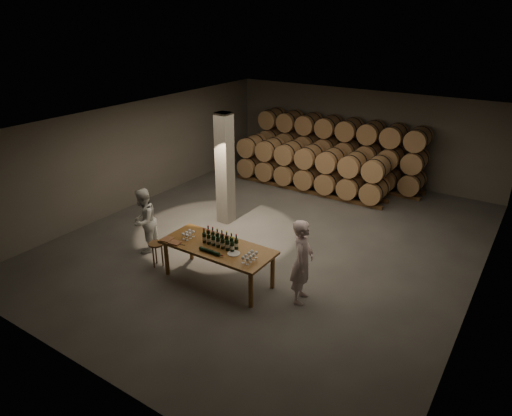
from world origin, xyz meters
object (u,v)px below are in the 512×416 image
Objects in this scene: person_man at (302,262)px; bottle_cluster at (220,241)px; stool at (156,247)px; person_woman at (144,221)px; tasting_table at (218,250)px; plate at (234,253)px; notebook_near at (175,243)px.

bottle_cluster is at bearing 86.35° from person_man.
stool is 3.65m from person_man.
bottle_cluster is 2.50m from person_woman.
person_woman is (-2.44, 0.12, 0.05)m from tasting_table.
plate is 1.43m from notebook_near.
person_man reaches higher than person_woman.
bottle_cluster is 1.41× the size of stool.
stool is (-2.15, -0.19, -0.40)m from plate.
stool is at bearing -175.00° from plate.
tasting_table is 2.99× the size of bottle_cluster.
tasting_table is 0.53m from plate.
plate is (0.51, -0.09, 0.11)m from tasting_table.
tasting_table is 1.39× the size of person_man.
bottle_cluster reaches higher than plate.
bottle_cluster is at bearing 20.16° from notebook_near.
plate is at bearing -10.33° from tasting_table.
tasting_table is at bearing 169.67° from plate.
person_man is at bearing 72.44° from person_woman.
stool is (-1.64, -0.28, -0.29)m from tasting_table.
notebook_near is at bearing -10.86° from stool.
person_woman is at bearing 153.22° from stool.
tasting_table reaches higher than stool.
person_man is (1.41, 0.47, 0.02)m from plate.
bottle_cluster is 1.04m from notebook_near.
tasting_table is at bearing 66.26° from person_woman.
plate is 0.46× the size of stool.
person_woman reaches higher than bottle_cluster.
person_woman is at bearing 175.83° from plate.
bottle_cluster reaches higher than tasting_table.
notebook_near reaches higher than stool.
tasting_table is 0.24m from bottle_cluster.
stool is at bearing 42.34° from person_woman.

